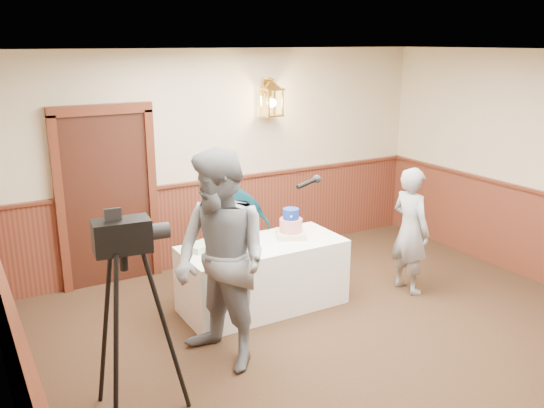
{
  "coord_description": "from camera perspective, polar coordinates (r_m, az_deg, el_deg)",
  "views": [
    {
      "loc": [
        -3.2,
        -3.29,
        2.89
      ],
      "look_at": [
        -0.33,
        1.7,
        1.25
      ],
      "focal_mm": 38.0,
      "sensor_mm": 36.0,
      "label": 1
    }
  ],
  "objects": [
    {
      "name": "tv_camera_rig",
      "position": [
        4.58,
        -13.94,
        -12.5
      ],
      "size": [
        0.65,
        0.61,
        1.66
      ],
      "rotation": [
        0.0,
        0.0,
        -0.1
      ],
      "color": "black",
      "rests_on": "ground"
    },
    {
      "name": "interviewer",
      "position": [
        5.14,
        -5.05,
        -5.68
      ],
      "size": [
        1.66,
        1.15,
        2.01
      ],
      "rotation": [
        0.0,
        0.0,
        -1.3
      ],
      "color": "slate",
      "rests_on": "ground"
    },
    {
      "name": "display_table",
      "position": [
        6.44,
        -0.9,
        -7.09
      ],
      "size": [
        1.8,
        0.8,
        0.75
      ],
      "primitive_type": "cube",
      "color": "white",
      "rests_on": "ground"
    },
    {
      "name": "sheet_cake_yellow",
      "position": [
        6.08,
        -4.54,
        -4.35
      ],
      "size": [
        0.41,
        0.34,
        0.08
      ],
      "primitive_type": "cube",
      "rotation": [
        0.0,
        0.0,
        -0.16
      ],
      "color": "#DBD583",
      "rests_on": "display_table"
    },
    {
      "name": "assistant_p",
      "position": [
        6.74,
        -4.12,
        -2.3
      ],
      "size": [
        1.0,
        0.73,
        1.58
      ],
      "primitive_type": "imported",
      "rotation": [
        0.0,
        0.0,
        2.73
      ],
      "color": "#0C3E4D",
      "rests_on": "ground"
    },
    {
      "name": "sheet_cake_green",
      "position": [
        6.16,
        -7.03,
        -4.2
      ],
      "size": [
        0.34,
        0.3,
        0.07
      ],
      "primitive_type": "cube",
      "rotation": [
        0.0,
        0.0,
        0.3
      ],
      "color": "#99C58B",
      "rests_on": "display_table"
    },
    {
      "name": "baker",
      "position": [
        6.92,
        13.55,
        -2.56
      ],
      "size": [
        0.37,
        0.56,
        1.51
      ],
      "primitive_type": "imported",
      "rotation": [
        0.0,
        0.0,
        1.59
      ],
      "color": "gray",
      "rests_on": "ground"
    },
    {
      "name": "tiered_cake",
      "position": [
        6.48,
        1.88,
        -2.17
      ],
      "size": [
        0.42,
        0.42,
        0.33
      ],
      "rotation": [
        0.0,
        0.0,
        -0.42
      ],
      "color": "beige",
      "rests_on": "display_table"
    },
    {
      "name": "room_shell",
      "position": [
        5.08,
        9.76,
        0.04
      ],
      "size": [
        6.02,
        7.02,
        2.81
      ],
      "color": "beige",
      "rests_on": "ground"
    },
    {
      "name": "ground",
      "position": [
        5.42,
        12.62,
        -16.73
      ],
      "size": [
        7.0,
        7.0,
        0.0
      ],
      "primitive_type": "plane",
      "color": "#322013",
      "rests_on": "ground"
    }
  ]
}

